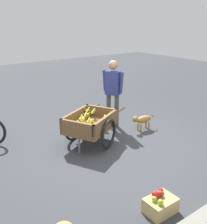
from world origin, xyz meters
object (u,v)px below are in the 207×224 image
(vendor_person, at_px, (113,88))
(dog, at_px, (143,120))
(mixed_fruit_crate, at_px, (160,204))
(fruit_cart, at_px, (90,125))

(vendor_person, distance_m, dog, 1.06)
(vendor_person, relative_size, mixed_fruit_crate, 3.77)
(fruit_cart, height_order, dog, fruit_cart)
(fruit_cart, distance_m, vendor_person, 1.27)
(dog, distance_m, mixed_fruit_crate, 2.94)
(fruit_cart, distance_m, dog, 1.45)
(dog, bearing_deg, vendor_person, -57.35)
(fruit_cart, relative_size, vendor_person, 1.09)
(fruit_cart, height_order, vendor_person, vendor_person)
(dog, relative_size, mixed_fruit_crate, 1.53)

